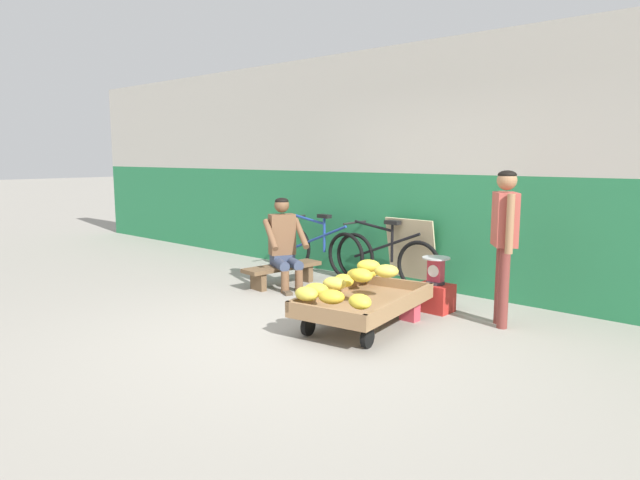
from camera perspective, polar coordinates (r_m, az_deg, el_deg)
ground_plane at (r=5.32m, az=-2.59°, el=-9.78°), size 80.00×80.00×0.00m
back_wall at (r=7.21m, az=12.62°, el=7.15°), size 16.00×0.30×3.05m
banana_cart at (r=5.56m, az=4.45°, el=-6.41°), size 1.05×1.55×0.36m
banana_pile at (r=5.51m, az=2.96°, el=-4.21°), size 1.01×1.37×0.25m
low_bench at (r=7.35m, az=-3.81°, el=-3.06°), size 0.41×1.12×0.27m
vendor_seated at (r=7.20m, az=-3.63°, el=-0.32°), size 0.74×0.64×1.14m
plastic_crate at (r=6.27m, az=11.51°, el=-5.70°), size 0.36×0.28×0.30m
weighing_scale at (r=6.20m, az=11.59°, el=-2.98°), size 0.30×0.30×0.29m
bicycle_near_left at (r=8.06m, az=-0.10°, el=-0.91°), size 1.66×0.48×0.86m
bicycle_far_left at (r=7.36m, az=6.59°, el=-1.86°), size 1.66×0.48×0.86m
sign_board at (r=7.32m, az=9.20°, el=-1.28°), size 0.70×0.21×0.89m
customer_adult at (r=5.75m, az=18.10°, el=0.92°), size 0.35×0.41×1.53m
shopping_bag at (r=5.89m, az=9.03°, el=-6.86°), size 0.18×0.12×0.24m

